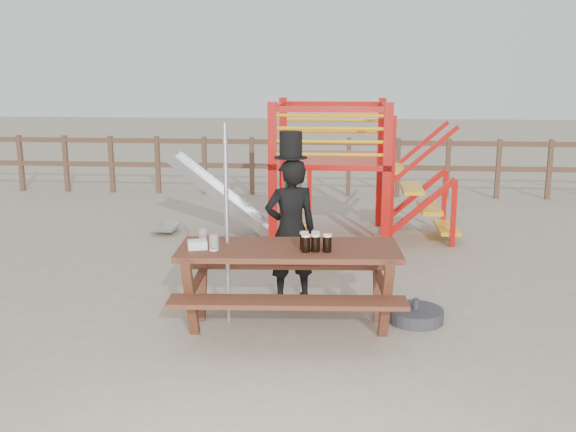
# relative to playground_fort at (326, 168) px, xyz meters

# --- Properties ---
(ground) EXTENTS (60.00, 60.00, 0.00)m
(ground) POSITION_rel_playground_fort_xyz_m (-0.12, -3.58, -1.07)
(ground) COLOR tan
(ground) RESTS_ON ground
(back_fence) EXTENTS (15.09, 0.09, 1.20)m
(back_fence) POSITION_rel_playground_fort_xyz_m (-0.12, 3.42, -0.34)
(back_fence) COLOR brown
(back_fence) RESTS_ON ground
(playground_fort) EXTENTS (4.71, 1.84, 2.10)m
(playground_fort) POSITION_rel_playground_fort_xyz_m (0.00, 0.00, 0.00)
(playground_fort) COLOR red
(playground_fort) RESTS_ON ground
(picnic_table) EXTENTS (2.24, 1.61, 0.83)m
(picnic_table) POSITION_rel_playground_fort_xyz_m (-0.24, -3.68, -0.55)
(picnic_table) COLOR brown
(picnic_table) RESTS_ON ground
(man_with_hat) EXTENTS (0.68, 0.55, 1.88)m
(man_with_hat) POSITION_rel_playground_fort_xyz_m (-0.30, -2.84, -0.23)
(man_with_hat) COLOR black
(man_with_hat) RESTS_ON ground
(metal_pole) EXTENTS (0.04, 0.04, 2.02)m
(metal_pole) POSITION_rel_playground_fort_xyz_m (-0.87, -3.57, -0.06)
(metal_pole) COLOR #B2B2B7
(metal_pole) RESTS_ON ground
(parasol_base) EXTENTS (0.57, 0.57, 0.24)m
(parasol_base) POSITION_rel_playground_fort_xyz_m (1.04, -3.40, -1.01)
(parasol_base) COLOR #343439
(parasol_base) RESTS_ON ground
(paper_bag) EXTENTS (0.21, 0.19, 0.08)m
(paper_bag) POSITION_rel_playground_fort_xyz_m (-1.12, -3.81, -0.20)
(paper_bag) COLOR white
(paper_bag) RESTS_ON picnic_table
(stout_pints) EXTENTS (0.31, 0.19, 0.17)m
(stout_pints) POSITION_rel_playground_fort_xyz_m (0.00, -3.79, -0.15)
(stout_pints) COLOR black
(stout_pints) RESTS_ON picnic_table
(empty_glasses) EXTENTS (0.24, 0.31, 0.15)m
(empty_glasses) POSITION_rel_playground_fort_xyz_m (-1.00, -3.78, -0.17)
(empty_glasses) COLOR silver
(empty_glasses) RESTS_ON picnic_table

